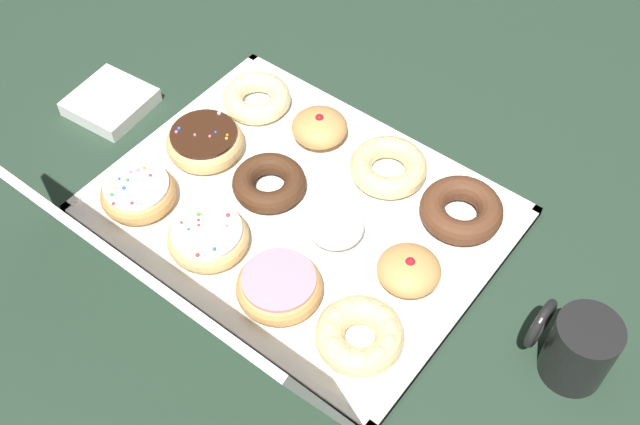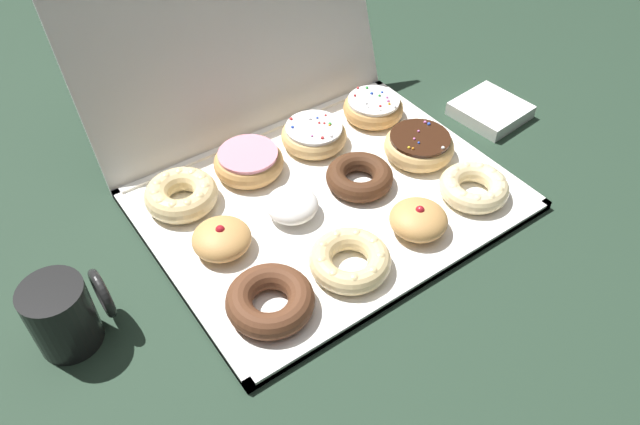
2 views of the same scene
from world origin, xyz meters
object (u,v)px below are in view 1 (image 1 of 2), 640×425
Objects in this scene: powdered_filled_donut_5 at (336,226)px; napkin_stack at (111,102)px; sprinkle_donut_10 at (208,237)px; cruller_donut_3 at (257,97)px; cruller_donut_1 at (388,167)px; sprinkle_donut_11 at (138,192)px; coffee_mug at (577,347)px; jelly_filled_donut_4 at (409,270)px; chocolate_cake_ring_donut_6 at (267,184)px; pink_frosted_donut_9 at (279,286)px; jelly_filled_donut_2 at (319,127)px; chocolate_cake_ring_donut_0 at (461,210)px; donut_box at (301,211)px; sprinkle_donut_7 at (205,142)px; cruller_donut_8 at (360,335)px.

powdered_filled_donut_5 is 0.45m from napkin_stack.
cruller_donut_3 is at bearing -62.69° from sprinkle_donut_10.
sprinkle_donut_11 reaches higher than cruller_donut_1.
coffee_mug is at bearing -177.05° from powdered_filled_donut_5.
powdered_filled_donut_5 is (0.12, 0.00, -0.00)m from jelly_filled_donut_4.
napkin_stack is at bearing 1.52° from powdered_filled_donut_5.
chocolate_cake_ring_donut_6 is (0.12, 0.14, -0.00)m from cruller_donut_1.
pink_frosted_donut_9 is 0.26m from sprinkle_donut_11.
jelly_filled_donut_2 is 1.01× the size of jelly_filled_donut_4.
sprinkle_donut_11 is at bearing 18.29° from jelly_filled_donut_4.
jelly_filled_donut_2 is 0.76× the size of sprinkle_donut_10.
donut_box is at bearing 33.90° from chocolate_cake_ring_donut_0.
coffee_mug reaches higher than pink_frosted_donut_9.
chocolate_cake_ring_donut_6 is 0.92× the size of sprinkle_donut_7.
chocolate_cake_ring_donut_0 is (-0.19, -0.13, 0.02)m from donut_box.
cruller_donut_1 is 0.13m from jelly_filled_donut_2.
pink_frosted_donut_9 is (-0.01, 0.26, 0.00)m from cruller_donut_1.
cruller_donut_8 is at bearing 161.86° from sprinkle_donut_7.
cruller_donut_8 is (-0.01, 0.12, 0.00)m from jelly_filled_donut_4.
powdered_filled_donut_5 is (-0.14, 0.14, -0.00)m from jelly_filled_donut_2.
jelly_filled_donut_4 reaches higher than pink_frosted_donut_9.
chocolate_cake_ring_donut_0 is 0.29m from pink_frosted_donut_9.
pink_frosted_donut_9 is at bearing 91.74° from cruller_donut_1.
coffee_mug is (-0.61, 0.11, 0.03)m from cruller_donut_3.
jelly_filled_donut_2 reaches higher than sprinkle_donut_10.
chocolate_cake_ring_donut_6 reaches higher than donut_box.
donut_box is at bearing -176.49° from chocolate_cake_ring_donut_6.
chocolate_cake_ring_donut_6 is 1.07× the size of coffee_mug.
cruller_donut_8 reaches higher than donut_box.
sprinkle_donut_10 is at bearing 134.48° from sprinkle_donut_7.
sprinkle_donut_10 reaches higher than cruller_donut_8.
sprinkle_donut_10 reaches higher than cruller_donut_1.
powdered_filled_donut_5 is at bearing 178.65° from sprinkle_donut_7.
cruller_donut_8 is at bearing 117.44° from cruller_donut_1.
donut_box is 0.19m from jelly_filled_donut_4.
jelly_filled_donut_2 reaches higher than jelly_filled_donut_4.
sprinkle_donut_10 is at bearing 44.09° from powdered_filled_donut_5.
powdered_filled_donut_5 is at bearing 92.38° from cruller_donut_1.
cruller_donut_8 reaches higher than chocolate_cake_ring_donut_0.
chocolate_cake_ring_donut_6 is 0.28m from cruller_donut_8.
jelly_filled_donut_4 is at bearing -153.62° from sprinkle_donut_10.
powdered_filled_donut_5 is 0.69× the size of napkin_stack.
donut_box is at bearing -32.69° from cruller_donut_8.
sprinkle_donut_10 is (0.13, -0.00, -0.00)m from pink_frosted_donut_9.
sprinkle_donut_11 is (0.39, 0.01, -0.00)m from cruller_donut_8.
donut_box is at bearing -145.87° from sprinkle_donut_11.
sprinkle_donut_11 reaches higher than napkin_stack.
sprinkle_donut_10 is 0.50m from coffee_mug.
powdered_filled_donut_5 reaches higher than cruller_donut_3.
pink_frosted_donut_9 is (-0.26, 0.26, 0.00)m from cruller_donut_3.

